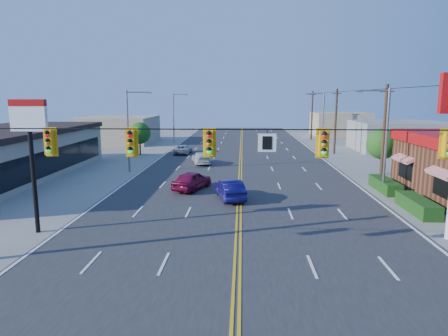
{
  "coord_description": "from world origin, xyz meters",
  "views": [
    {
      "loc": [
        0.18,
        -16.46,
        7.3
      ],
      "look_at": [
        -1.16,
        12.27,
        2.2
      ],
      "focal_mm": 32.0,
      "sensor_mm": 36.0,
      "label": 1
    }
  ],
  "objects_px": {
    "car_magenta": "(192,181)",
    "car_silver": "(183,150)",
    "car_white": "(201,158)",
    "car_blue": "(230,190)",
    "signal_span": "(235,156)",
    "pizza_hut_sign": "(30,138)"
  },
  "relations": [
    {
      "from": "car_magenta",
      "to": "car_silver",
      "type": "relative_size",
      "value": 1.03
    },
    {
      "from": "pizza_hut_sign",
      "to": "car_blue",
      "type": "xyz_separation_m",
      "value": [
        10.3,
        7.6,
        -4.47
      ]
    },
    {
      "from": "signal_span",
      "to": "pizza_hut_sign",
      "type": "bearing_deg",
      "value": 159.81
    },
    {
      "from": "pizza_hut_sign",
      "to": "car_blue",
      "type": "relative_size",
      "value": 1.59
    },
    {
      "from": "pizza_hut_sign",
      "to": "car_blue",
      "type": "height_order",
      "value": "pizza_hut_sign"
    },
    {
      "from": "car_blue",
      "to": "car_white",
      "type": "relative_size",
      "value": 0.97
    },
    {
      "from": "car_white",
      "to": "car_silver",
      "type": "distance_m",
      "value": 8.41
    },
    {
      "from": "car_magenta",
      "to": "car_silver",
      "type": "bearing_deg",
      "value": -59.74
    },
    {
      "from": "car_blue",
      "to": "car_silver",
      "type": "bearing_deg",
      "value": -87.77
    },
    {
      "from": "car_white",
      "to": "car_silver",
      "type": "relative_size",
      "value": 1.05
    },
    {
      "from": "signal_span",
      "to": "car_magenta",
      "type": "xyz_separation_m",
      "value": [
        -3.7,
        14.45,
        -4.14
      ]
    },
    {
      "from": "pizza_hut_sign",
      "to": "car_white",
      "type": "bearing_deg",
      "value": 73.9
    },
    {
      "from": "car_magenta",
      "to": "car_white",
      "type": "height_order",
      "value": "car_magenta"
    },
    {
      "from": "signal_span",
      "to": "car_white",
      "type": "bearing_deg",
      "value": 98.94
    },
    {
      "from": "pizza_hut_sign",
      "to": "car_magenta",
      "type": "distance_m",
      "value": 13.44
    },
    {
      "from": "car_magenta",
      "to": "car_white",
      "type": "relative_size",
      "value": 0.98
    },
    {
      "from": "car_blue",
      "to": "car_silver",
      "type": "xyz_separation_m",
      "value": [
        -6.83,
        23.18,
        -0.12
      ]
    },
    {
      "from": "car_white",
      "to": "car_magenta",
      "type": "bearing_deg",
      "value": 79.82
    },
    {
      "from": "car_blue",
      "to": "signal_span",
      "type": "bearing_deg",
      "value": 78.68
    },
    {
      "from": "signal_span",
      "to": "car_silver",
      "type": "height_order",
      "value": "signal_span"
    },
    {
      "from": "signal_span",
      "to": "car_magenta",
      "type": "height_order",
      "value": "signal_span"
    },
    {
      "from": "signal_span",
      "to": "car_silver",
      "type": "bearing_deg",
      "value": 102.02
    }
  ]
}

